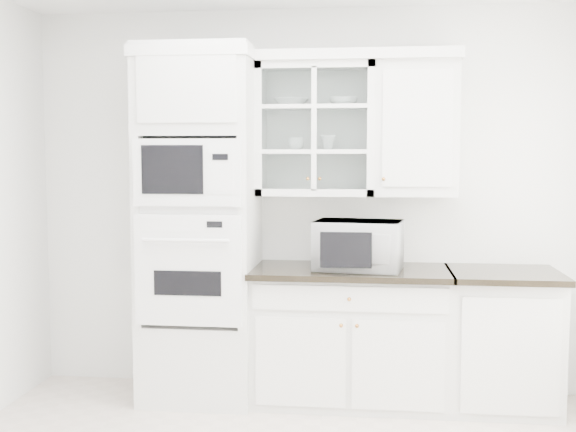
# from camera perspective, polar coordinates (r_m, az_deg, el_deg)

# --- Properties ---
(room_shell) EXTENTS (4.00, 3.50, 2.70)m
(room_shell) POSITION_cam_1_polar(r_m,az_deg,el_deg) (3.83, 0.39, 6.36)
(room_shell) COLOR white
(room_shell) RESTS_ON ground
(oven_column) EXTENTS (0.76, 0.68, 2.40)m
(oven_column) POSITION_cam_1_polar(r_m,az_deg,el_deg) (4.95, -6.98, -0.72)
(oven_column) COLOR silver
(oven_column) RESTS_ON ground
(base_cabinet_run) EXTENTS (1.32, 0.67, 0.92)m
(base_cabinet_run) POSITION_cam_1_polar(r_m,az_deg,el_deg) (4.97, 4.96, -9.31)
(base_cabinet_run) COLOR silver
(base_cabinet_run) RESTS_ON ground
(extra_base_cabinet) EXTENTS (0.72, 0.67, 0.92)m
(extra_base_cabinet) POSITION_cam_1_polar(r_m,az_deg,el_deg) (5.04, 16.54, -9.29)
(extra_base_cabinet) COLOR silver
(extra_base_cabinet) RESTS_ON ground
(upper_cabinet_glass) EXTENTS (0.80, 0.33, 0.90)m
(upper_cabinet_glass) POSITION_cam_1_polar(r_m,az_deg,el_deg) (4.98, 2.23, 6.83)
(upper_cabinet_glass) COLOR silver
(upper_cabinet_glass) RESTS_ON room_shell
(upper_cabinet_solid) EXTENTS (0.55, 0.33, 0.90)m
(upper_cabinet_solid) POSITION_cam_1_polar(r_m,az_deg,el_deg) (4.97, 10.07, 6.77)
(upper_cabinet_solid) COLOR silver
(upper_cabinet_solid) RESTS_ON room_shell
(crown_molding) EXTENTS (2.14, 0.38, 0.07)m
(crown_molding) POSITION_cam_1_polar(r_m,az_deg,el_deg) (5.00, 1.00, 12.41)
(crown_molding) COLOR white
(crown_molding) RESTS_ON room_shell
(countertop_microwave) EXTENTS (0.62, 0.54, 0.33)m
(countertop_microwave) POSITION_cam_1_polar(r_m,az_deg,el_deg) (4.81, 5.62, -2.28)
(countertop_microwave) COLOR white
(countertop_microwave) RESTS_ON base_cabinet_run
(bowl_a) EXTENTS (0.26, 0.26, 0.06)m
(bowl_a) POSITION_cam_1_polar(r_m,az_deg,el_deg) (5.01, 0.26, 8.99)
(bowl_a) COLOR white
(bowl_a) RESTS_ON upper_cabinet_glass
(bowl_b) EXTENTS (0.22, 0.22, 0.06)m
(bowl_b) POSITION_cam_1_polar(r_m,az_deg,el_deg) (4.99, 4.41, 9.00)
(bowl_b) COLOR white
(bowl_b) RESTS_ON upper_cabinet_glass
(cup_a) EXTENTS (0.13, 0.13, 0.09)m
(cup_a) POSITION_cam_1_polar(r_m,az_deg,el_deg) (4.97, 0.64, 5.72)
(cup_a) COLOR white
(cup_a) RESTS_ON upper_cabinet_glass
(cup_b) EXTENTS (0.12, 0.12, 0.10)m
(cup_b) POSITION_cam_1_polar(r_m,az_deg,el_deg) (4.96, 3.18, 5.81)
(cup_b) COLOR white
(cup_b) RESTS_ON upper_cabinet_glass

